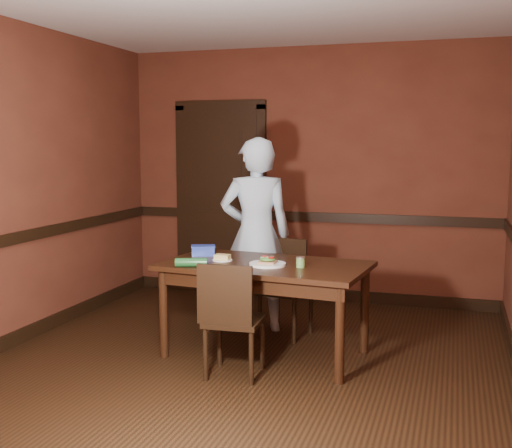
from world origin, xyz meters
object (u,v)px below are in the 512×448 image
Objects in this scene: cheese_saucer at (222,258)px; chair_near at (235,318)px; chair_far at (286,289)px; sandwich_plate at (268,263)px; food_tub at (203,250)px; person at (256,235)px; dining_table at (265,309)px; sauce_jar at (301,262)px.

chair_near is at bearing -61.01° from cheese_saucer.
sandwich_plate is at bearing -76.04° from chair_far.
food_tub is at bearing -137.42° from chair_far.
cheese_saucer is at bearing 62.49° from person.
person is at bearing 174.23° from chair_far.
chair_near is at bearing 79.38° from person.
chair_near is (-0.11, -1.05, 0.00)m from chair_far.
chair_far reaches higher than sandwich_plate.
dining_table is 0.86m from person.
cheese_saucer reaches higher than dining_table.
person is 7.33× the size of food_tub.
sauce_jar is 0.95m from food_tub.
dining_table is 1.89× the size of chair_far.
food_tub is (-0.52, 0.68, 0.36)m from chair_near.
sandwich_plate is (0.13, 0.41, 0.34)m from chair_near.
chair_far is at bearing 91.66° from sandwich_plate.
chair_near is 0.67m from cheese_saucer.
person is 0.57m from food_tub.
cheese_saucer is (-0.41, 0.09, -0.00)m from sandwich_plate.
chair_far is 5.22× the size of cheese_saucer.
cheese_saucer is (-0.36, 0.00, 0.39)m from dining_table.
chair_near is 0.49× the size of person.
sauce_jar reaches higher than sandwich_plate.
dining_table is 9.86× the size of cheese_saucer.
person reaches higher than food_tub.
chair_near is 3.59× the size of food_tub.
dining_table is 5.59× the size of sandwich_plate.
dining_table is at bearing -38.80° from food_tub.
chair_far is at bearing -99.26° from chair_near.
person is at bearing 82.88° from cheese_saucer.
chair_far is 0.79m from sauce_jar.
dining_table is at bearing -102.95° from chair_near.
sandwich_plate is (0.04, -0.08, 0.39)m from dining_table.
sandwich_plate is at bearing 179.31° from sauce_jar.
sauce_jar is at bearing -7.73° from cheese_saucer.
person is 6.10× the size of sandwich_plate.
dining_table is 1.87× the size of chair_near.
food_tub reaches higher than sandwich_plate.
chair_far is at bearing 54.61° from cheese_saucer.
food_tub is at bearing 163.43° from sauce_jar.
cheese_saucer is (-0.08, -0.64, -0.10)m from person.
sauce_jar is at bearing -0.69° from sandwich_plate.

